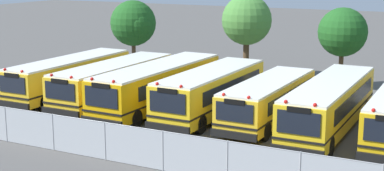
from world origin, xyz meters
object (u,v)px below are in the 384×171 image
at_px(tree_1, 248,21).
at_px(tree_2, 344,31).
at_px(school_bus_1, 114,81).
at_px(school_bus_5, 330,104).
at_px(school_bus_2, 158,85).
at_px(tree_0, 134,24).
at_px(school_bus_4, 269,99).
at_px(school_bus_0, 70,75).
at_px(school_bus_3, 211,91).

relative_size(tree_1, tree_2, 1.11).
distance_m(school_bus_1, school_bus_5, 13.61).
distance_m(school_bus_2, tree_0, 14.59).
bearing_deg(school_bus_4, tree_2, -96.97).
height_order(school_bus_0, tree_0, tree_0).
xyz_separation_m(school_bus_0, school_bus_5, (17.24, -0.20, 0.06)).
xyz_separation_m(school_bus_1, school_bus_5, (13.61, -0.08, 0.06)).
bearing_deg(tree_0, tree_1, 2.90).
relative_size(school_bus_1, school_bus_3, 1.04).
relative_size(school_bus_5, tree_2, 2.01).
relative_size(school_bus_3, tree_0, 1.79).
height_order(school_bus_3, tree_2, tree_2).
xyz_separation_m(school_bus_3, tree_2, (4.92, 10.98, 2.55)).
height_order(school_bus_3, school_bus_4, school_bus_3).
relative_size(school_bus_2, school_bus_3, 1.13).
distance_m(school_bus_5, tree_1, 15.26).
bearing_deg(tree_0, school_bus_2, -51.37).
bearing_deg(school_bus_2, school_bus_4, -178.03).
bearing_deg(school_bus_2, tree_2, -126.04).
bearing_deg(school_bus_1, school_bus_4, 179.97).
xyz_separation_m(school_bus_5, tree_0, (-19.31, 11.20, 2.25)).
bearing_deg(school_bus_5, school_bus_1, -0.56).
distance_m(school_bus_4, tree_0, 19.63).
bearing_deg(school_bus_0, tree_1, -124.36).
height_order(school_bus_1, school_bus_2, school_bus_2).
height_order(school_bus_1, tree_0, tree_0).
relative_size(school_bus_3, tree_2, 1.78).
xyz_separation_m(school_bus_0, tree_2, (15.34, 10.74, 2.62)).
xyz_separation_m(school_bus_0, school_bus_3, (10.42, -0.24, 0.07)).
relative_size(tree_0, tree_1, 0.89).
bearing_deg(school_bus_3, tree_2, -113.47).
bearing_deg(tree_2, school_bus_5, -80.16).
height_order(school_bus_3, tree_1, tree_1).
xyz_separation_m(school_bus_0, school_bus_1, (3.62, -0.11, -0.00)).
bearing_deg(school_bus_0, school_bus_4, 179.25).
xyz_separation_m(school_bus_3, school_bus_5, (6.82, 0.04, -0.01)).
bearing_deg(tree_2, school_bus_3, -114.14).
height_order(school_bus_0, tree_2, tree_2).
bearing_deg(school_bus_4, school_bus_5, -179.46).
relative_size(school_bus_4, tree_2, 1.67).
xyz_separation_m(school_bus_4, tree_1, (-6.00, 11.69, 3.01)).
xyz_separation_m(school_bus_1, school_bus_3, (6.79, -0.13, 0.07)).
relative_size(school_bus_1, tree_2, 1.85).
bearing_deg(school_bus_5, school_bus_4, -0.32).
bearing_deg(school_bus_2, tree_0, -50.01).
bearing_deg(school_bus_0, school_bus_1, 178.24).
xyz_separation_m(school_bus_5, tree_1, (-9.36, 11.70, 2.89)).
height_order(school_bus_4, tree_2, tree_2).
xyz_separation_m(tree_0, tree_2, (17.41, -0.26, 0.31)).
bearing_deg(tree_0, school_bus_4, -35.05).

